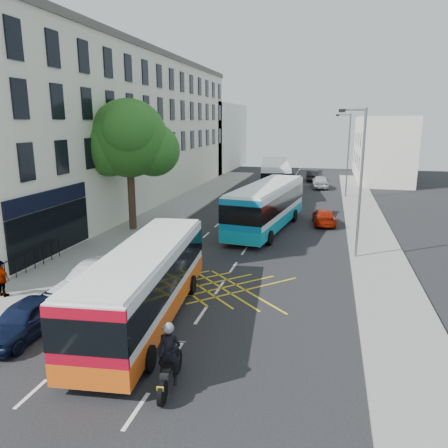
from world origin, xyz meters
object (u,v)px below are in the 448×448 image
Objects in this scene: lamp_near at (359,176)px; pedestrian_far at (2,279)px; red_hatchback at (324,217)px; distant_car_grey at (288,178)px; bus_mid at (267,206)px; distant_car_dark at (312,176)px; parked_car_blue at (25,319)px; bus_near at (145,283)px; parked_car_silver at (96,281)px; street_tree at (128,139)px; bus_far at (275,177)px; motorbike at (170,357)px; lamp_far at (347,151)px; distant_car_silver at (320,182)px.

lamp_near is 18.01m from pedestrian_far.
red_hatchback is 21.81m from distant_car_grey.
bus_mid reaches higher than distant_car_dark.
parked_car_blue is 22.49m from red_hatchback.
bus_mid is at bearing -107.04° from pedestrian_far.
bus_near is at bearing -168.90° from pedestrian_far.
parked_car_silver reaches higher than distant_car_dark.
lamp_near is at bearing -11.40° from street_tree.
bus_far is 5.36× the size of motorbike.
motorbike is at bearing -91.95° from distant_car_grey.
bus_near is 19.05m from red_hatchback.
lamp_near reaches higher than pedestrian_far.
parked_car_silver is at bearing -103.32° from bus_mid.
distant_car_grey is at bearing 90.68° from parked_car_silver.
pedestrian_far is (-7.82, -30.65, -0.84)m from bus_far.
bus_far reaches higher than bus_near.
lamp_near is 1.00× the size of lamp_far.
lamp_near is at bearing -36.24° from bus_mid.
bus_far is at bearing 89.80° from parked_car_silver.
lamp_near is 1.73× the size of parked_car_silver.
motorbike is 0.61× the size of parked_car_blue.
distant_car_grey is (-0.83, 23.83, -1.05)m from bus_mid.
lamp_near is at bearing -133.10° from pedestrian_far.
bus_mid is 20.99m from distant_car_silver.
red_hatchback is (9.33, 16.40, -0.19)m from parked_car_silver.
motorbike is at bearing -37.72° from parked_car_silver.
bus_far is (-7.06, 1.17, -2.83)m from lamp_far.
pedestrian_far is at bearing -147.50° from lamp_near.
motorbike is 46.08m from distant_car_dark.
distant_car_dark is at bearing 69.39° from street_tree.
bus_mid is 7.35× the size of pedestrian_far.
bus_far is 2.85× the size of distant_car_silver.
pedestrian_far is at bearing -105.20° from distant_car_grey.
parked_car_silver is (0.70, 3.74, 0.11)m from parked_car_blue.
street_tree is 20.25m from bus_far.
motorbike is at bearing -112.40° from lamp_near.
lamp_far is 34.39m from parked_car_blue.
lamp_near is 2.11× the size of parked_car_blue.
red_hatchback is at bearing 64.97° from bus_near.
parked_car_silver is at bearing -105.41° from bus_far.
parked_car_blue is 39.43m from distant_car_silver.
street_tree reaches higher than lamp_far.
bus_mid is at bearing 76.75° from distant_car_silver.
bus_near reaches higher than parked_car_silver.
pedestrian_far is at bearing -111.92° from bus_far.
pedestrian_far is at bearing 171.11° from bus_near.
red_hatchback is (3.91, 21.87, -0.39)m from motorbike.
distant_car_grey is at bearing -82.43° from red_hatchback.
red_hatchback is at bearing 67.97° from parked_car_silver.
lamp_far is 34.46m from motorbike.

